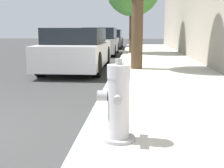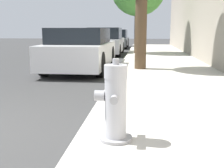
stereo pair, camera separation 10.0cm
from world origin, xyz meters
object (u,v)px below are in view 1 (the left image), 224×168
Objects in this scene: fire_hydrant at (118,104)px; parked_car_mid at (101,42)px; parked_car_far at (110,39)px; parked_car_near at (77,50)px.

fire_hydrant is 0.22× the size of parked_car_mid.
parked_car_mid is at bearing 97.72° from fire_hydrant.
fire_hydrant is at bearing -84.68° from parked_car_far.
parked_car_near is 1.07× the size of parked_car_far.
parked_car_far is (0.00, 5.58, -0.03)m from parked_car_mid.
parked_car_far is at bearing 89.99° from parked_car_mid.
parked_car_mid reaches higher than parked_car_near.
parked_car_mid is 5.58m from parked_car_far.
parked_car_mid is 0.99× the size of parked_car_far.
parked_car_far is (0.04, 11.61, -0.03)m from parked_car_near.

